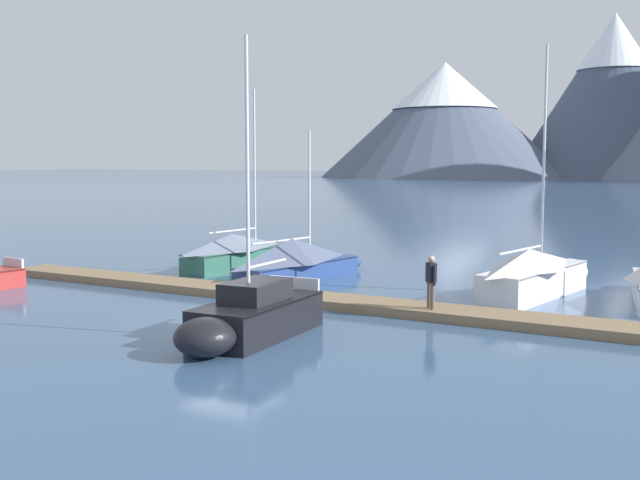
{
  "coord_description": "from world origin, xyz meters",
  "views": [
    {
      "loc": [
        12.91,
        -19.44,
        4.92
      ],
      "look_at": [
        0.0,
        6.0,
        2.0
      ],
      "focal_mm": 43.1,
      "sensor_mm": 36.0,
      "label": 1
    }
  ],
  "objects_px": {
    "sailboat_second_berth": "(241,251)",
    "person_on_dock": "(431,279)",
    "sailboat_mid_dock_starboard": "(248,317)",
    "sailboat_mid_dock_port": "(298,259)",
    "sailboat_far_berth": "(537,273)"
  },
  "relations": [
    {
      "from": "sailboat_mid_dock_port",
      "to": "sailboat_far_berth",
      "type": "distance_m",
      "value": 9.78
    },
    {
      "from": "sailboat_second_berth",
      "to": "sailboat_mid_dock_port",
      "type": "distance_m",
      "value": 4.28
    },
    {
      "from": "sailboat_mid_dock_port",
      "to": "sailboat_mid_dock_starboard",
      "type": "distance_m",
      "value": 11.19
    },
    {
      "from": "sailboat_second_berth",
      "to": "person_on_dock",
      "type": "relative_size",
      "value": 4.89
    },
    {
      "from": "sailboat_second_berth",
      "to": "sailboat_mid_dock_starboard",
      "type": "xyz_separation_m",
      "value": [
        8.02,
        -12.11,
        -0.14
      ]
    },
    {
      "from": "sailboat_second_berth",
      "to": "sailboat_mid_dock_port",
      "type": "bearing_deg",
      "value": -23.31
    },
    {
      "from": "sailboat_mid_dock_port",
      "to": "sailboat_mid_dock_starboard",
      "type": "bearing_deg",
      "value": -68.54
    },
    {
      "from": "sailboat_mid_dock_starboard",
      "to": "sailboat_far_berth",
      "type": "distance_m",
      "value": 12.2
    },
    {
      "from": "sailboat_mid_dock_starboard",
      "to": "sailboat_far_berth",
      "type": "bearing_deg",
      "value": 62.25
    },
    {
      "from": "sailboat_mid_dock_starboard",
      "to": "person_on_dock",
      "type": "bearing_deg",
      "value": 55.89
    },
    {
      "from": "sailboat_second_berth",
      "to": "person_on_dock",
      "type": "distance_m",
      "value": 13.46
    },
    {
      "from": "sailboat_second_berth",
      "to": "sailboat_mid_dock_starboard",
      "type": "distance_m",
      "value": 14.53
    },
    {
      "from": "sailboat_mid_dock_port",
      "to": "person_on_dock",
      "type": "height_order",
      "value": "sailboat_mid_dock_port"
    },
    {
      "from": "sailboat_mid_dock_starboard",
      "to": "person_on_dock",
      "type": "distance_m",
      "value": 6.28
    },
    {
      "from": "sailboat_mid_dock_starboard",
      "to": "sailboat_far_berth",
      "type": "relative_size",
      "value": 0.91
    }
  ]
}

